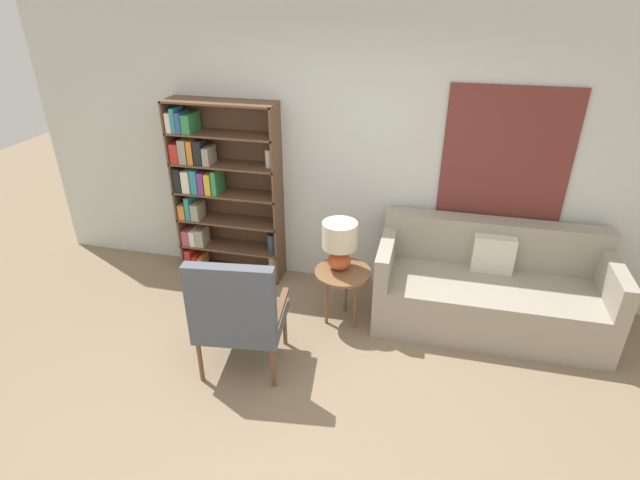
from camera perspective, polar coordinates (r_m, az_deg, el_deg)
name	(u,v)px	position (r m, az deg, el deg)	size (l,w,h in m)	color
ground_plane	(285,420)	(3.81, -4.06, -19.84)	(14.00, 14.00, 0.00)	#847056
wall_back	(347,154)	(4.77, 3.12, 9.83)	(6.40, 0.08, 2.70)	silver
bookshelf	(215,189)	(5.13, -11.88, 5.68)	(1.08, 0.30, 1.82)	brown
armchair	(237,312)	(3.84, -9.50, -8.08)	(0.72, 0.66, 1.05)	brown
couch	(489,290)	(4.75, 18.75, -5.40)	(1.98, 0.87, 0.89)	#9E9384
side_table	(343,277)	(4.43, 2.64, -4.22)	(0.50, 0.50, 0.53)	brown
table_lamp	(340,241)	(4.30, 2.25, -0.14)	(0.31, 0.31, 0.45)	#C65128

